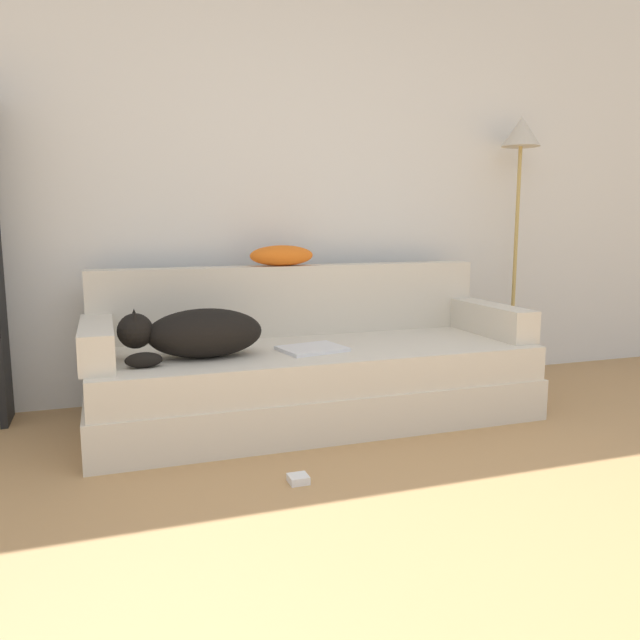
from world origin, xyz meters
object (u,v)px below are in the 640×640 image
at_px(couch, 314,382).
at_px(throw_pillow, 282,256).
at_px(laptop, 312,349).
at_px(floor_lamp, 520,168).
at_px(power_adapter, 298,479).
at_px(dog, 196,333).

relative_size(couch, throw_pillow, 6.26).
bearing_deg(throw_pillow, laptop, -87.38).
bearing_deg(floor_lamp, power_adapter, -147.25).
xyz_separation_m(floor_lamp, power_adapter, (-1.86, -1.20, -1.35)).
bearing_deg(power_adapter, laptop, 67.11).
distance_m(couch, dog, 0.70).
distance_m(throw_pillow, power_adapter, 1.43).
bearing_deg(dog, laptop, -1.69).
height_order(floor_lamp, power_adapter, floor_lamp).
height_order(laptop, floor_lamp, floor_lamp).
bearing_deg(laptop, power_adapter, -124.08).
xyz_separation_m(laptop, floor_lamp, (1.58, 0.54, 0.97)).
bearing_deg(power_adapter, floor_lamp, 32.75).
relative_size(floor_lamp, power_adapter, 21.78).
bearing_deg(throw_pillow, power_adapter, -102.80).
height_order(throw_pillow, floor_lamp, floor_lamp).
height_order(laptop, throw_pillow, throw_pillow).
bearing_deg(dog, couch, 8.89).
height_order(dog, floor_lamp, floor_lamp).
xyz_separation_m(throw_pillow, floor_lamp, (1.60, 0.06, 0.53)).
distance_m(throw_pillow, floor_lamp, 1.69).
bearing_deg(couch, throw_pillow, 101.03).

